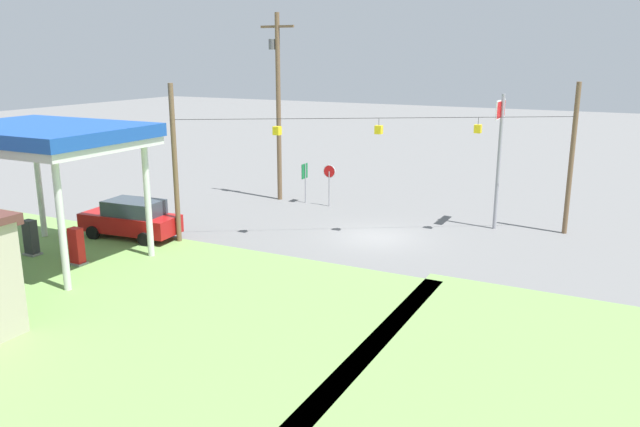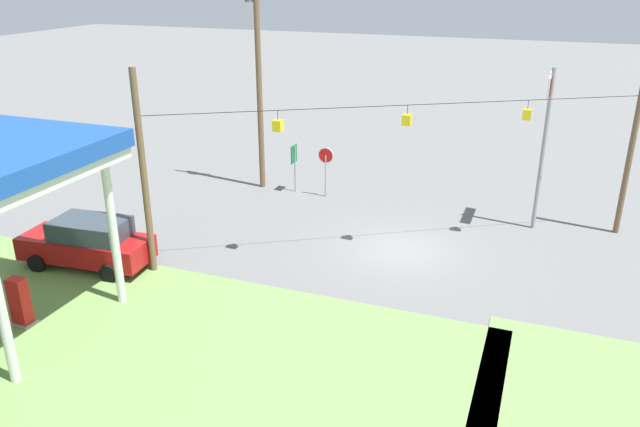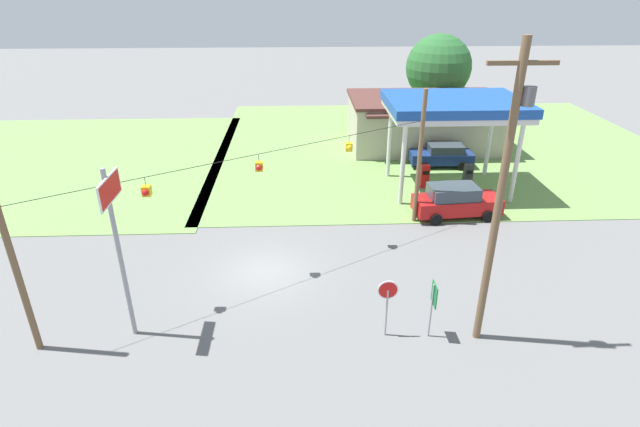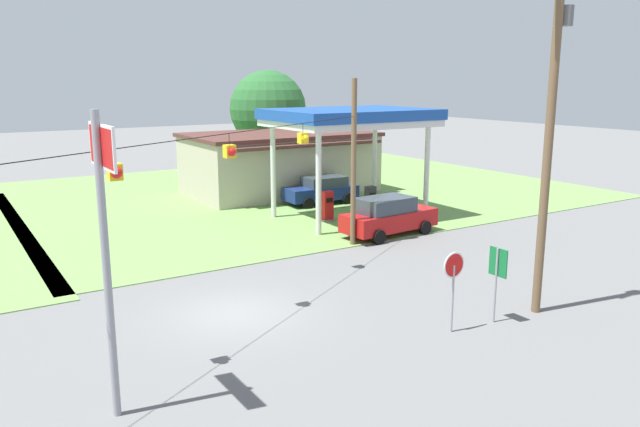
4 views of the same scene
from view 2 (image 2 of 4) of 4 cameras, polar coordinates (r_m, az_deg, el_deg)
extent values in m
plane|color=slate|center=(25.26, 7.33, -3.32)|extent=(160.00, 160.00, 0.00)
cylinder|color=silver|center=(21.33, -18.34, -1.79)|extent=(0.28, 0.28, 5.02)
cube|color=gray|center=(22.18, -25.43, -9.04)|extent=(0.71, 0.56, 0.12)
cube|color=red|center=(21.80, -25.78, -7.18)|extent=(0.55, 0.40, 1.52)
cube|color=black|center=(21.79, -25.51, -6.23)|extent=(0.39, 0.03, 0.24)
cube|color=#AD1414|center=(25.06, -20.58, -2.90)|extent=(5.06, 2.28, 0.86)
cube|color=#333D47|center=(24.59, -20.26, -1.32)|extent=(2.84, 1.94, 0.72)
cylinder|color=black|center=(25.47, -24.47, -4.17)|extent=(0.70, 0.28, 0.68)
cylinder|color=black|center=(26.78, -21.98, -2.52)|extent=(0.70, 0.28, 0.68)
cylinder|color=black|center=(23.71, -18.73, -5.22)|extent=(0.70, 0.28, 0.68)
cylinder|color=black|center=(25.11, -16.39, -3.38)|extent=(0.70, 0.28, 0.68)
cylinder|color=#99999E|center=(30.48, 0.52, 3.44)|extent=(0.08, 0.08, 2.10)
cylinder|color=white|center=(30.17, 0.53, 5.34)|extent=(0.80, 0.03, 0.80)
cylinder|color=red|center=(30.17, 0.53, 5.34)|extent=(0.70, 0.03, 0.70)
cylinder|color=gray|center=(27.59, 19.72, 5.38)|extent=(0.18, 0.18, 6.89)
cube|color=white|center=(27.02, 20.23, 10.86)|extent=(0.06, 2.01, 0.93)
cube|color=red|center=(27.02, 20.23, 10.86)|extent=(0.07, 1.89, 0.81)
cylinder|color=gray|center=(31.15, -2.30, 4.12)|extent=(0.07, 0.07, 2.40)
cube|color=#146B33|center=(30.95, -2.40, 5.45)|extent=(0.04, 0.70, 0.90)
cylinder|color=brown|center=(30.97, -5.61, 12.27)|extent=(0.28, 0.28, 11.15)
cylinder|color=brown|center=(28.40, 26.60, 5.43)|extent=(0.24, 0.24, 7.51)
cylinder|color=brown|center=(22.86, -15.82, 3.42)|extent=(0.24, 0.24, 7.51)
cylinder|color=black|center=(23.40, 8.02, 9.79)|extent=(16.42, 10.02, 0.02)
cylinder|color=black|center=(25.37, 18.50, 9.41)|extent=(0.02, 0.02, 0.35)
cube|color=yellow|center=(25.44, 18.39, 8.59)|extent=(0.32, 0.32, 0.40)
sphere|color=red|center=(25.61, 18.42, 8.67)|extent=(0.28, 0.28, 0.28)
cylinder|color=black|center=(23.44, 8.00, 9.37)|extent=(0.02, 0.02, 0.35)
cube|color=yellow|center=(23.52, 7.95, 8.48)|extent=(0.32, 0.32, 0.40)
sphere|color=red|center=(23.68, 8.05, 8.57)|extent=(0.28, 0.28, 0.28)
cylinder|color=black|center=(22.40, -3.89, 8.95)|extent=(0.02, 0.02, 0.35)
cube|color=yellow|center=(22.48, -3.87, 8.02)|extent=(0.32, 0.32, 0.40)
sphere|color=yellow|center=(22.63, -3.69, 8.12)|extent=(0.28, 0.28, 0.28)
camera|label=1|loc=(8.14, 147.35, -32.15)|focal=35.00mm
camera|label=3|loc=(43.16, 12.76, 24.12)|focal=28.00mm
camera|label=4|loc=(40.26, 25.56, 15.31)|focal=35.00mm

